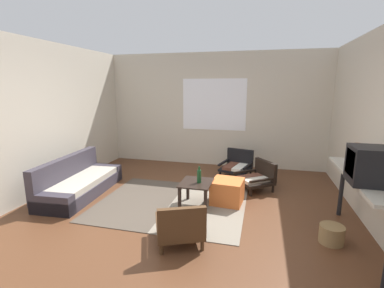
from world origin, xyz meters
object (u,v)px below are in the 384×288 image
armchair_corner (257,177)px  clay_vase (356,159)px  crt_television (377,166)px  console_shelf (364,184)px  armchair_striped_foreground (180,226)px  armchair_by_window (237,164)px  couch (79,183)px  wicker_basket (332,234)px  glass_bottle (199,176)px  ottoman_orange (227,191)px  coffee_table (196,187)px

armchair_corner → clay_vase: bearing=-45.7°
crt_television → console_shelf: bearing=89.4°
armchair_striped_foreground → armchair_by_window: bearing=81.7°
couch → clay_vase: 4.42m
clay_vase → wicker_basket: bearing=-126.3°
console_shelf → glass_bottle: size_ratio=6.74×
armchair_by_window → ottoman_orange: armchair_by_window is taller
clay_vase → crt_television: bearing=-90.3°
glass_bottle → wicker_basket: 1.96m
crt_television → ottoman_orange: bearing=146.2°
armchair_striped_foreground → armchair_corner: 2.33m
coffee_table → crt_television: 2.44m
console_shelf → crt_television: size_ratio=3.39×
crt_television → clay_vase: 0.65m
couch → crt_television: 4.51m
armchair_corner → wicker_basket: armchair_corner is taller
clay_vase → glass_bottle: (-2.11, 0.20, -0.47)m
ottoman_orange → wicker_basket: size_ratio=1.69×
ottoman_orange → clay_vase: bearing=-16.0°
armchair_striped_foreground → ottoman_orange: 1.45m
armchair_striped_foreground → ottoman_orange: size_ratio=1.53×
armchair_by_window → armchair_corner: armchair_by_window is taller
ottoman_orange → glass_bottle: bearing=-146.0°
crt_television → clay_vase: (0.00, 0.65, -0.08)m
armchair_striped_foreground → console_shelf: (2.10, 0.54, 0.54)m
armchair_by_window → clay_vase: size_ratio=2.28×
console_shelf → crt_television: bearing=-90.6°
couch → console_shelf: (4.34, -0.58, 0.57)m
couch → wicker_basket: (4.05, -0.62, -0.10)m
armchair_corner → clay_vase: clay_vase is taller
couch → wicker_basket: bearing=-8.7°
ottoman_orange → crt_television: crt_television is taller
coffee_table → glass_bottle: bearing=-5.3°
armchair_striped_foreground → clay_vase: 2.40m
crt_television → glass_bottle: 2.34m
armchair_corner → ottoman_orange: armchair_corner is taller
coffee_table → armchair_striped_foreground: (0.07, -1.11, -0.09)m
ottoman_orange → console_shelf: 1.98m
wicker_basket → armchair_by_window: bearing=120.1°
armchair_by_window → glass_bottle: size_ratio=2.78×
console_shelf → armchair_striped_foreground: bearing=-165.5°
ottoman_orange → wicker_basket: 1.66m
couch → armchair_striped_foreground: (2.24, -1.12, 0.03)m
armchair_by_window → glass_bottle: glass_bottle is taller
coffee_table → ottoman_orange: bearing=30.7°
wicker_basket → glass_bottle: bearing=161.7°
armchair_by_window → crt_television: size_ratio=1.40×
glass_bottle → couch: bearing=179.6°
armchair_corner → console_shelf: console_shelf is taller
armchair_corner → console_shelf: 2.10m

